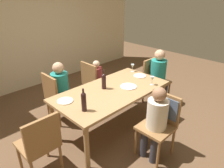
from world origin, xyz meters
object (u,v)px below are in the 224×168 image
Objects in this scene: dining_table at (112,94)px; chair_far_right at (94,81)px; person_man_guest at (62,87)px; dinner_plate_guest_left at (128,86)px; chair_left_end at (40,142)px; person_child_small at (98,78)px; chair_near at (162,116)px; person_man_bearded at (156,118)px; chair_far_left at (57,95)px; wine_glass_near_left at (133,66)px; wine_bottle_tall_green at (104,81)px; chair_right_end at (154,78)px; wine_bottle_dark_red at (84,101)px; dinner_plate_host at (65,101)px; wine_glass_centre at (152,79)px; person_woman_host at (159,73)px; dinner_plate_guest_right at (140,76)px.

chair_far_right is (0.33, 0.86, -0.14)m from dining_table.
person_man_guest is 4.11× the size of dinner_plate_guest_left.
chair_left_end is 0.98× the size of person_child_small.
person_man_bearded reaches higher than chair_near.
person_man_bearded is 0.98× the size of person_man_guest.
wine_glass_near_left is (1.35, -0.58, 0.32)m from chair_far_left.
chair_right_end is at bearing -1.53° from wine_bottle_tall_green.
person_man_guest reaches higher than chair_far_right.
chair_left_end reaches higher than dinner_plate_guest_left.
chair_near is at bearing 20.19° from chair_far_left.
person_man_bearded reaches higher than wine_bottle_dark_red.
person_child_small reaches higher than chair_far_left.
person_child_small is at bearing 90.00° from chair_far_left.
chair_far_right reaches higher than dinner_plate_host.
wine_bottle_dark_red is at bearing -176.30° from dinner_plate_guest_left.
person_child_small is at bearing 97.65° from wine_glass_centre.
chair_left_end is 1.97m from wine_glass_centre.
wine_bottle_dark_red is at bearing 173.05° from wine_glass_centre.
person_child_small is (-0.87, 0.89, -0.10)m from person_woman_host.
chair_right_end and chair_left_end have the same top height.
chair_far_right is 3.99× the size of dinner_plate_guest_right.
person_man_bearded reaches higher than chair_right_end.
person_man_guest reaches higher than person_man_bearded.
chair_far_right is 1.28m from dinner_plate_host.
person_woman_host reaches higher than dinner_plate_host.
chair_right_end is 2.64m from chair_left_end.
dinner_plate_guest_right is (-0.56, 0.06, 0.10)m from person_woman_host.
wine_glass_near_left is at bearing 65.09° from person_man_guest.
chair_far_left is 0.93m from wine_bottle_tall_green.
person_man_bearded is (-0.15, 0.00, 0.04)m from chair_near.
chair_near is 1.38m from wine_glass_near_left.
chair_near is at bearing -100.78° from dinner_plate_guest_left.
person_child_small is at bearing 28.25° from chair_left_end.
dinner_plate_host is (-1.07, -0.65, 0.22)m from chair_far_right.
chair_right_end is at bearing -3.45° from dinner_plate_host.
chair_far_left is 3.99× the size of dinner_plate_guest_right.
person_man_guest is 1.18× the size of person_child_small.
wine_bottle_tall_green is (-0.06, 0.12, 0.22)m from dining_table.
dinner_plate_host is (-1.19, -0.65, 0.20)m from person_child_small.
wine_glass_centre is 0.65× the size of dinner_plate_guest_right.
chair_far_left is (-0.51, 0.86, -0.14)m from dining_table.
person_man_guest is 4.79× the size of dinner_plate_guest_right.
person_woman_host reaches higher than chair_near.
person_child_small is at bearing 110.65° from dinner_plate_guest_right.
person_woman_host reaches higher than chair_far_right.
chair_near is 0.85× the size of person_man_bearded.
dinner_plate_guest_right is (1.27, -0.83, 0.22)m from chair_far_left.
wine_bottle_dark_red is (0.62, -0.09, 0.36)m from chair_left_end.
chair_left_end is 6.17× the size of wine_glass_near_left.
person_child_small reaches higher than dinner_plate_host.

